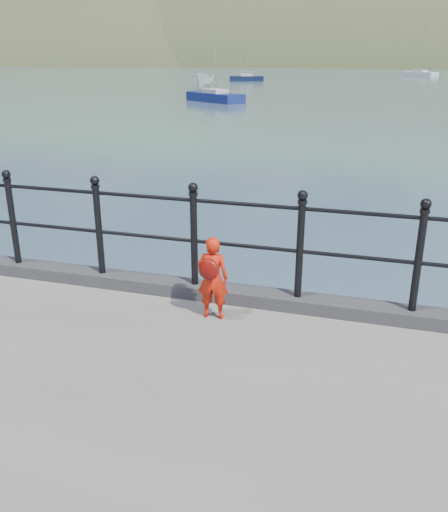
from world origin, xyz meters
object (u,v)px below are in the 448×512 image
(sailboat_left, at_px, (246,79))
(child, at_px, (212,277))
(sailboat_deep, at_px, (420,74))
(railing, at_px, (246,233))
(launch_white, at_px, (204,82))
(sailboat_port, at_px, (215,97))

(sailboat_left, bearing_deg, child, -93.87)
(sailboat_deep, bearing_deg, railing, -49.38)
(railing, relative_size, launch_white, 3.84)
(child, bearing_deg, railing, -122.58)
(launch_white, distance_m, sailboat_port, 14.81)
(child, height_order, sailboat_deep, sailboat_deep)
(launch_white, bearing_deg, sailboat_deep, 60.81)
(sailboat_deep, distance_m, sailboat_port, 65.89)
(sailboat_left, distance_m, sailboat_port, 36.03)
(sailboat_deep, distance_m, sailboat_left, 37.19)
(sailboat_deep, xyz_separation_m, sailboat_port, (-18.04, -63.37, -0.00))
(launch_white, distance_m, sailboat_deep, 55.01)
(launch_white, bearing_deg, child, -74.91)
(sailboat_deep, height_order, sailboat_port, sailboat_deep)
(launch_white, xyz_separation_m, sailboat_port, (5.60, -13.70, -0.57))
(sailboat_left, height_order, sailboat_port, sailboat_port)
(child, height_order, sailboat_left, sailboat_left)
(railing, height_order, launch_white, railing)
(sailboat_left, xyz_separation_m, sailboat_port, (6.51, -35.44, -0.00))
(railing, relative_size, sailboat_port, 2.17)
(railing, xyz_separation_m, sailboat_left, (-19.01, 73.63, -1.48))
(railing, relative_size, sailboat_deep, 1.84)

